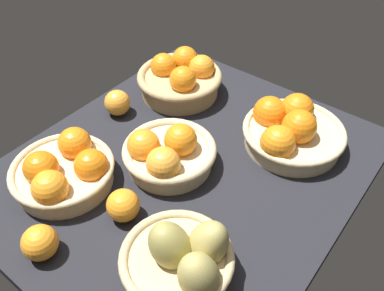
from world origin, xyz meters
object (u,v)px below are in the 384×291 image
Objects in this scene: basket_far_right at (181,78)px; loose_orange_side_gap at (40,243)px; basket_near_right at (290,130)px; loose_orange_front_gap at (117,103)px; loose_orange_back_gap at (123,205)px; basket_center at (167,153)px; basket_near_left_pears at (183,260)px; basket_far_left at (64,171)px.

basket_far_right is 3.44× the size of loose_orange_side_gap.
basket_near_right reaches higher than loose_orange_front_gap.
loose_orange_back_gap and loose_orange_side_gap have the same top height.
basket_center is at bearing -6.27° from loose_orange_side_gap.
loose_orange_side_gap is (-32.08, 3.52, -0.83)cm from basket_center.
basket_center is 32.28cm from loose_orange_side_gap.
basket_far_left is at bearing 87.64° from basket_near_left_pears.
loose_orange_side_gap is at bearing -143.55° from basket_far_left.
basket_near_left_pears is 0.88× the size of basket_near_right.
loose_orange_front_gap is 43.79cm from loose_orange_side_gap.
basket_near_right is (-0.68, -34.35, -0.47)cm from basket_far_right.
basket_far_left is at bearing 142.56° from basket_near_right.
basket_near_right is at bearing -21.04° from loose_orange_side_gap.
loose_orange_front_gap is (7.01, 23.27, -0.82)cm from basket_center.
loose_orange_front_gap and loose_orange_side_gap have the same top height.
loose_orange_back_gap is (-40.50, 15.74, -0.79)cm from basket_near_right.
basket_far_right is 19.15cm from loose_orange_front_gap.
basket_center reaches higher than loose_orange_back_gap.
basket_far_left is at bearing 36.45° from loose_orange_side_gap.
basket_far_right is 57.20cm from basket_near_left_pears.
basket_near_left_pears is at bearing -177.17° from basket_near_right.
basket_far_left is 17.70cm from loose_orange_side_gap.
loose_orange_front_gap is at bearing 20.38° from basket_far_left.
loose_orange_side_gap is (-14.23, -10.51, -0.71)cm from basket_far_left.
loose_orange_side_gap is (-56.18, 21.61, -0.80)cm from basket_near_right.
basket_near_left_pears is 18.16cm from loose_orange_back_gap.
loose_orange_side_gap is at bearing -167.37° from basket_far_right.
loose_orange_back_gap is (-41.18, -18.62, -1.26)cm from basket_far_right.
basket_far_left reaches higher than loose_orange_front_gap.
basket_far_left reaches higher than loose_orange_side_gap.
loose_orange_back_gap is at bearing -171.85° from basket_center.
basket_far_left is at bearing 141.82° from basket_center.
basket_far_right is 29.65cm from basket_center.
basket_far_right is at bearing 12.63° from loose_orange_side_gap.
basket_near_left_pears reaches higher than loose_orange_back_gap.
loose_orange_front_gap is at bearing 158.52° from basket_far_right.
basket_near_left_pears is at bearing -133.60° from basket_center.
basket_far_right is 34.36cm from basket_near_right.
basket_center reaches higher than basket_far_left.
loose_orange_front_gap is (-17.10, 41.35, -0.79)cm from basket_near_right.
basket_near_right is at bearing -21.23° from loose_orange_back_gap.
basket_near_right is at bearing -91.14° from basket_far_right.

